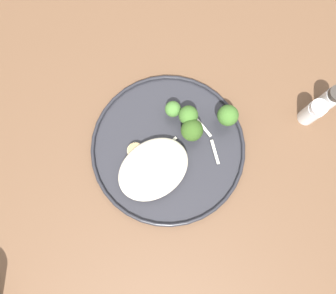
# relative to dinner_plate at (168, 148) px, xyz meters

# --- Properties ---
(ground) EXTENTS (6.00, 6.00, 0.00)m
(ground) POSITION_rel_dinner_plate_xyz_m (-0.03, 0.01, -0.75)
(ground) COLOR #2D2B28
(wooden_dining_table) EXTENTS (1.40, 1.00, 0.74)m
(wooden_dining_table) POSITION_rel_dinner_plate_xyz_m (-0.03, 0.01, -0.09)
(wooden_dining_table) COLOR brown
(wooden_dining_table) RESTS_ON ground
(dinner_plate) EXTENTS (0.29, 0.29, 0.02)m
(dinner_plate) POSITION_rel_dinner_plate_xyz_m (0.00, 0.00, 0.00)
(dinner_plate) COLOR #232328
(dinner_plate) RESTS_ON wooden_dining_table
(noodle_bed) EXTENTS (0.14, 0.10, 0.04)m
(noodle_bed) POSITION_rel_dinner_plate_xyz_m (-0.05, -0.02, 0.02)
(noodle_bed) COLOR beige
(noodle_bed) RESTS_ON dinner_plate
(seared_scallop_rear_pale) EXTENTS (0.03, 0.03, 0.01)m
(seared_scallop_rear_pale) POSITION_rel_dinner_plate_xyz_m (-0.05, -0.02, 0.01)
(seared_scallop_rear_pale) COLOR #DBB77A
(seared_scallop_rear_pale) RESTS_ON dinner_plate
(seared_scallop_left_edge) EXTENTS (0.03, 0.03, 0.01)m
(seared_scallop_left_edge) POSITION_rel_dinner_plate_xyz_m (-0.05, 0.03, 0.01)
(seared_scallop_left_edge) COLOR #DBB77A
(seared_scallop_left_edge) RESTS_ON dinner_plate
(seared_scallop_tiny_bay) EXTENTS (0.02, 0.02, 0.01)m
(seared_scallop_tiny_bay) POSITION_rel_dinner_plate_xyz_m (-0.07, -0.02, 0.01)
(seared_scallop_tiny_bay) COLOR #E5C689
(seared_scallop_tiny_bay) RESTS_ON dinner_plate
(seared_scallop_tilted_round) EXTENTS (0.03, 0.03, 0.01)m
(seared_scallop_tilted_round) POSITION_rel_dinner_plate_xyz_m (-0.03, -0.05, 0.01)
(seared_scallop_tilted_round) COLOR beige
(seared_scallop_tilted_round) RESTS_ON dinner_plate
(seared_scallop_front_small) EXTENTS (0.03, 0.03, 0.01)m
(seared_scallop_front_small) POSITION_rel_dinner_plate_xyz_m (-0.02, -0.00, 0.01)
(seared_scallop_front_small) COLOR #E5C689
(seared_scallop_front_small) RESTS_ON dinner_plate
(broccoli_floret_rear_charred) EXTENTS (0.04, 0.04, 0.06)m
(broccoli_floret_rear_charred) POSITION_rel_dinner_plate_xyz_m (0.06, 0.02, 0.04)
(broccoli_floret_rear_charred) COLOR #89A356
(broccoli_floret_rear_charred) RESTS_ON dinner_plate
(broccoli_floret_tall_stalk) EXTENTS (0.03, 0.03, 0.05)m
(broccoli_floret_tall_stalk) POSITION_rel_dinner_plate_xyz_m (0.05, 0.05, 0.03)
(broccoli_floret_tall_stalk) COLOR #89A356
(broccoli_floret_tall_stalk) RESTS_ON dinner_plate
(broccoli_floret_near_rim) EXTENTS (0.04, 0.04, 0.06)m
(broccoli_floret_near_rim) POSITION_rel_dinner_plate_xyz_m (0.05, -0.01, 0.04)
(broccoli_floret_near_rim) COLOR #89A356
(broccoli_floret_near_rim) RESTS_ON dinner_plate
(broccoli_floret_center_pile) EXTENTS (0.04, 0.04, 0.06)m
(broccoli_floret_center_pile) POSITION_rel_dinner_plate_xyz_m (0.12, -0.02, 0.04)
(broccoli_floret_center_pile) COLOR #7A994C
(broccoli_floret_center_pile) RESTS_ON dinner_plate
(onion_sliver_short_strip) EXTENTS (0.04, 0.01, 0.00)m
(onion_sliver_short_strip) POSITION_rel_dinner_plate_xyz_m (0.00, 0.00, 0.01)
(onion_sliver_short_strip) COLOR silver
(onion_sliver_short_strip) RESTS_ON dinner_plate
(onion_sliver_pale_crescent) EXTENTS (0.01, 0.05, 0.00)m
(onion_sliver_pale_crescent) POSITION_rel_dinner_plate_xyz_m (0.08, -0.01, 0.01)
(onion_sliver_pale_crescent) COLOR silver
(onion_sliver_pale_crescent) RESTS_ON dinner_plate
(onion_sliver_curled_piece) EXTENTS (0.02, 0.05, 0.00)m
(onion_sliver_curled_piece) POSITION_rel_dinner_plate_xyz_m (0.07, -0.06, 0.01)
(onion_sliver_curled_piece) COLOR silver
(onion_sliver_curled_piece) RESTS_ON dinner_plate
(salt_shaker) EXTENTS (0.03, 0.03, 0.07)m
(salt_shaker) POSITION_rel_dinner_plate_xyz_m (0.25, -0.11, 0.02)
(salt_shaker) COLOR white
(salt_shaker) RESTS_ON wooden_dining_table
(pepper_shaker) EXTENTS (0.03, 0.03, 0.07)m
(pepper_shaker) POSITION_rel_dinner_plate_xyz_m (0.30, -0.11, 0.02)
(pepper_shaker) COLOR white
(pepper_shaker) RESTS_ON wooden_dining_table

